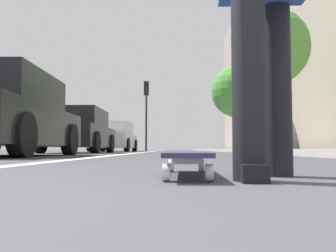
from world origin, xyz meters
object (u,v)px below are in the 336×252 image
Objects in this scene: skateboard at (187,156)px; street_tree_far at (237,92)px; traffic_light at (146,103)px; parked_car_near at (3,116)px; parked_car_mid at (79,132)px; street_tree_mid at (270,48)px; parked_car_far at (114,138)px.

street_tree_far reaches higher than skateboard.
parked_car_near is at bearing 174.01° from traffic_light.
parked_car_near is 14.94m from street_tree_far.
traffic_light is (18.80, 1.70, 2.70)m from skateboard.
parked_car_mid is 0.90× the size of street_tree_far.
street_tree_mid is (6.31, -6.54, 3.02)m from parked_car_near.
traffic_light reaches higher than parked_car_near.
street_tree_mid is (11.01, -3.36, 3.65)m from skateboard.
parked_car_near is 0.81× the size of street_tree_mid.
parked_car_far is (12.01, 0.01, -0.01)m from parked_car_near.
parked_car_near is 5.87m from parked_car_mid.
parked_car_far is (16.70, 3.20, 0.63)m from skateboard.
street_tree_mid is at bearing -130.96° from parked_car_far.
street_tree_mid reaches higher than traffic_light.
parked_car_mid is at bearing 168.63° from traffic_light.
street_tree_mid reaches higher than parked_car_near.
parked_car_far is (6.14, -0.16, -0.01)m from parked_car_mid.
skateboard is at bearing -145.86° from parked_car_near.
street_tree_mid reaches higher than parked_car_mid.
traffic_light is at bearing 5.18° from skateboard.
skateboard is 0.16× the size of street_tree_mid.
street_tree_far is (6.88, 0.00, -0.46)m from street_tree_mid.
traffic_light is (14.11, -1.48, 2.07)m from parked_car_near.
street_tree_mid is 1.09× the size of street_tree_far.
parked_car_mid is 6.14m from parked_car_far.
parked_car_near is at bearing -179.93° from parked_car_far.
traffic_light is (2.10, -1.49, 2.08)m from parked_car_far.
parked_car_near is at bearing 153.61° from street_tree_far.
street_tree_mid reaches higher than street_tree_far.
traffic_light is (8.24, -1.66, 2.07)m from parked_car_mid.
parked_car_near is (4.70, 3.18, 0.63)m from skateboard.
street_tree_far reaches higher than traffic_light.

